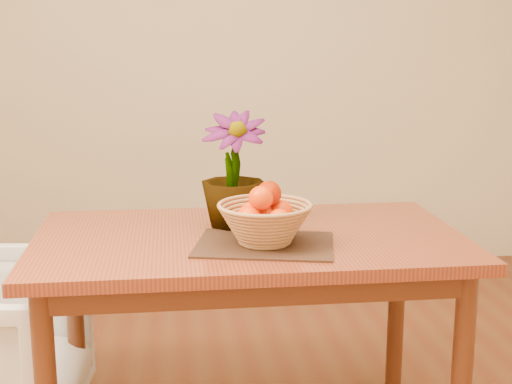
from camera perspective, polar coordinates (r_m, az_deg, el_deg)
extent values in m
cube|color=beige|center=(4.20, -3.60, 11.77)|extent=(4.00, 0.02, 2.70)
cube|color=brown|center=(2.35, -0.55, -3.91)|extent=(1.40, 0.80, 0.04)
cube|color=#482210|center=(2.37, -0.54, -5.31)|extent=(1.28, 0.68, 0.08)
cylinder|color=#482210|center=(2.35, 16.11, -14.26)|extent=(0.06, 0.06, 0.71)
cylinder|color=#482210|center=(2.79, -14.26, -9.82)|extent=(0.06, 0.06, 0.71)
cylinder|color=#482210|center=(2.90, 11.17, -8.81)|extent=(0.06, 0.06, 0.71)
cube|color=#351E13|center=(2.23, 0.70, -4.22)|extent=(0.48, 0.40, 0.01)
cylinder|color=#B08049|center=(2.22, 0.70, -4.04)|extent=(0.15, 0.15, 0.01)
sphere|color=#FF4704|center=(2.20, 0.71, -2.07)|extent=(0.07, 0.07, 0.07)
sphere|color=#FF4704|center=(2.24, 1.97, -1.63)|extent=(0.08, 0.08, 0.08)
sphere|color=#FF4704|center=(2.25, -0.38, -1.67)|extent=(0.07, 0.07, 0.07)
sphere|color=#FF4704|center=(2.16, -0.60, -2.17)|extent=(0.08, 0.08, 0.08)
sphere|color=#FF4704|center=(2.16, 1.85, -2.30)|extent=(0.07, 0.07, 0.07)
sphere|color=#FF4704|center=(2.21, 1.03, -0.13)|extent=(0.08, 0.08, 0.08)
sphere|color=#FF4704|center=(2.16, 0.39, -0.49)|extent=(0.08, 0.08, 0.08)
sphere|color=#FF4704|center=(2.21, 1.03, -0.13)|extent=(0.08, 0.08, 0.08)
imported|color=#1C4413|center=(2.40, -1.83, 1.73)|extent=(0.25, 0.25, 0.39)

